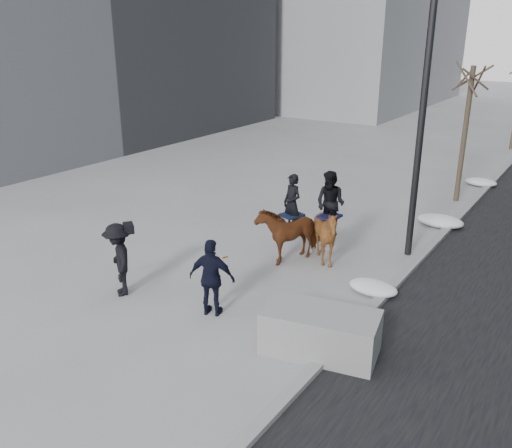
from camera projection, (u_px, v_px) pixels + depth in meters
The scene contains 10 objects.
ground at pixel (227, 299), 12.60m from camera, with size 120.00×120.00×0.00m, color gray.
curb at pixel (468, 207), 18.82m from camera, with size 0.25×90.00×0.12m, color gray.
planter at pixel (320, 332), 10.41m from camera, with size 2.19×1.10×0.88m, color gray.
tree_near at pixel (465, 128), 18.83m from camera, with size 1.20×1.20×5.27m, color #393022, non-canonical shape.
mounted_left at pixel (289, 228), 14.59m from camera, with size 1.35×1.96×2.32m.
mounted_right at pixel (327, 228), 14.21m from camera, with size 1.42×1.57×2.49m.
feeder at pixel (212, 278), 11.65m from camera, with size 1.11×1.01×1.75m.
camera_crew at pixel (119, 259), 12.56m from camera, with size 1.30×1.20×1.75m.
lamppost at pixel (428, 68), 13.46m from camera, with size 0.25×1.48×9.09m.
snow_piles at pixel (441, 221), 17.20m from camera, with size 1.43×11.86×0.36m.
Camera 1 is at (6.80, -8.97, 5.97)m, focal length 38.00 mm.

